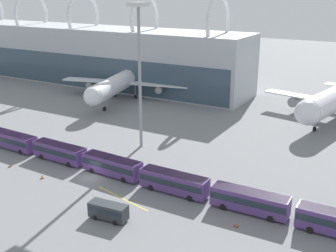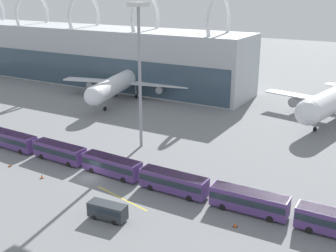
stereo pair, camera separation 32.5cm
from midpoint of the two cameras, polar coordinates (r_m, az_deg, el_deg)
ground_plane at (r=74.25m, az=-10.54°, el=-6.84°), size 440.00×440.00×0.00m
terminal_building at (r=148.71m, az=-11.15°, el=9.64°), size 115.88×19.42×29.73m
airliner_at_gate_near at (r=123.99m, az=-6.09°, el=6.19°), size 38.86×42.99×14.04m
airliner_at_gate_far at (r=109.09m, az=21.54°, el=3.39°), size 36.91×34.95×16.00m
shuttle_bus_0 at (r=90.31m, az=-20.34°, el=-1.77°), size 11.46×3.22×3.29m
shuttle_bus_1 at (r=81.56m, az=-14.61°, el=-3.32°), size 11.46×3.17×3.29m
shuttle_bus_2 at (r=73.67m, az=-7.72°, el=-5.24°), size 11.49×3.32×3.29m
shuttle_bus_3 at (r=67.11m, az=0.68°, el=-7.51°), size 11.39×2.95×3.29m
shuttle_bus_4 at (r=62.75m, az=10.85°, el=-9.80°), size 11.43×3.05×3.29m
service_van_foreground at (r=60.70m, az=-8.25°, el=-11.22°), size 5.78×2.53×2.43m
floodlight_mast at (r=81.93m, az=-4.04°, el=10.45°), size 3.11×3.11×28.53m
lane_stripe_2 at (r=66.62m, az=-6.39°, el=-9.69°), size 11.39×2.93×0.01m
traffic_cone_0 at (r=59.69m, az=9.05°, el=-13.08°), size 0.60×0.60×0.58m
traffic_cone_1 at (r=82.24m, az=-20.75°, el=-5.00°), size 0.55×0.55×0.60m
traffic_cone_2 at (r=75.61m, az=-16.81°, el=-6.58°), size 0.53×0.53×0.71m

